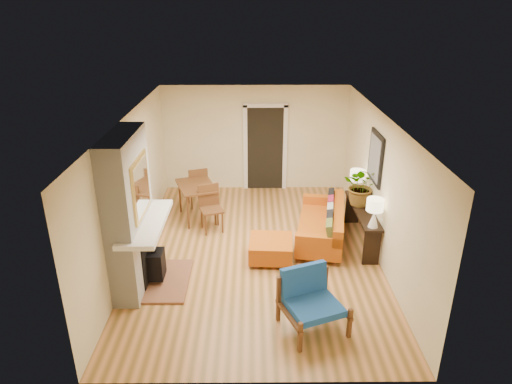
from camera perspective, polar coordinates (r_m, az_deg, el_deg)
room_shell at (r=10.74m, az=3.14°, el=5.49°), size 6.50×6.50×6.50m
fireplace at (r=7.59m, az=-15.25°, el=-2.93°), size 1.09×1.68×2.60m
sofa at (r=9.13m, az=8.58°, el=-4.05°), size 1.20×2.11×0.78m
ottoman at (r=8.45m, az=1.87°, el=-7.04°), size 0.83×0.83×0.39m
blue_chair at (r=6.82m, az=6.75°, el=-12.89°), size 1.07×1.06×0.87m
dining_table at (r=9.92m, az=-7.02°, el=0.11°), size 1.16×1.82×0.96m
console_table at (r=9.11m, az=13.15°, el=-2.87°), size 0.34×1.85×0.72m
lamp_near at (r=8.23m, az=14.61°, el=-2.13°), size 0.30×0.30×0.54m
lamp_far at (r=9.53m, az=12.51°, el=1.55°), size 0.30×0.30×0.54m
houseplant at (r=9.06m, az=13.13°, el=0.78°), size 0.81×0.73×0.80m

